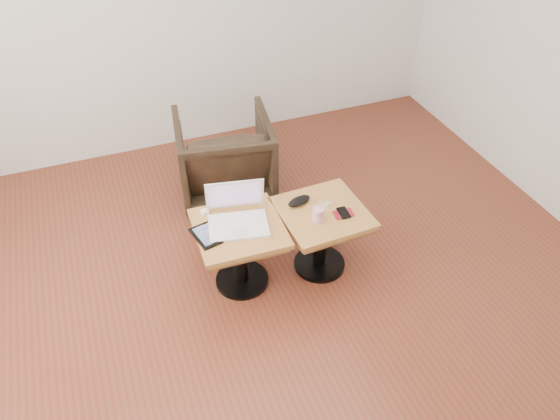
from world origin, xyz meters
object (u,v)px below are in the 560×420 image
object	(u,v)px
laptop	(237,216)
side_table_right	(322,225)
armchair	(225,157)
side_table_left	(240,241)
striped_cup	(318,215)

from	to	relation	value
laptop	side_table_right	bearing A→B (deg)	1.56
armchair	side_table_left	bearing A→B (deg)	87.75
side_table_left	laptop	distance (m)	0.18
laptop	armchair	xyz separation A→B (m)	(0.18, 0.93, -0.20)
laptop	striped_cup	bearing A→B (deg)	-8.37
side_table_right	armchair	bearing A→B (deg)	106.20
armchair	striped_cup	bearing A→B (deg)	112.96
side_table_left	laptop	size ratio (longest dim) A/B	1.33
side_table_left	side_table_right	distance (m)	0.54
laptop	striped_cup	world-z (taller)	laptop
striped_cup	laptop	bearing A→B (deg)	160.21
side_table_left	laptop	world-z (taller)	laptop
side_table_left	striped_cup	world-z (taller)	striped_cup
side_table_left	armchair	distance (m)	0.99
side_table_left	striped_cup	bearing A→B (deg)	-12.72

